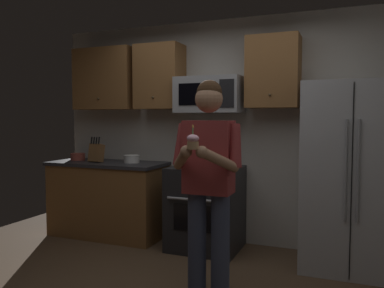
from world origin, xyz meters
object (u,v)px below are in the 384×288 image
at_px(refrigerator, 352,177).
at_px(bowl_small_colored, 78,157).
at_px(microwave, 210,95).
at_px(cupcake, 193,142).
at_px(oven_range, 206,208).
at_px(knife_block, 96,153).
at_px(person, 208,176).
at_px(bowl_large_white, 132,159).

bearing_deg(refrigerator, bowl_small_colored, 178.28).
relative_size(microwave, cupcake, 4.26).
distance_m(microwave, bowl_small_colored, 1.93).
bearing_deg(oven_range, knife_block, -178.82).
relative_size(knife_block, cupcake, 1.84).
bearing_deg(person, knife_block, 148.91).
height_order(oven_range, cupcake, cupcake).
distance_m(refrigerator, knife_block, 2.93).
relative_size(microwave, refrigerator, 0.41).
bearing_deg(cupcake, refrigerator, 53.65).
relative_size(bowl_small_colored, cupcake, 1.09).
bearing_deg(bowl_large_white, microwave, 3.28).
relative_size(knife_block, person, 0.18).
bearing_deg(refrigerator, knife_block, 179.81).
bearing_deg(cupcake, microwave, 105.27).
bearing_deg(bowl_small_colored, oven_range, -1.90).
distance_m(knife_block, person, 2.18).
height_order(microwave, knife_block, microwave).
xyz_separation_m(refrigerator, person, (-1.06, -1.11, 0.10)).
distance_m(oven_range, refrigerator, 1.56).
height_order(microwave, refrigerator, microwave).
xyz_separation_m(knife_block, bowl_large_white, (0.45, 0.09, -0.07)).
bearing_deg(refrigerator, microwave, 173.97).
distance_m(refrigerator, person, 1.54).
bearing_deg(microwave, cupcake, -74.73).
relative_size(microwave, bowl_large_white, 3.75).
height_order(refrigerator, knife_block, refrigerator).
bearing_deg(oven_range, cupcake, -73.57).
xyz_separation_m(oven_range, refrigerator, (1.50, -0.04, 0.44)).
distance_m(oven_range, microwave, 1.26).
bearing_deg(person, oven_range, 110.75).
bearing_deg(knife_block, oven_range, 1.18).
xyz_separation_m(refrigerator, bowl_large_white, (-2.48, 0.10, 0.07)).
relative_size(oven_range, microwave, 1.26).
height_order(oven_range, microwave, microwave).
height_order(refrigerator, cupcake, refrigerator).
bearing_deg(microwave, person, -71.05).
height_order(refrigerator, bowl_small_colored, refrigerator).
height_order(microwave, bowl_small_colored, microwave).
bearing_deg(oven_range, refrigerator, -1.50).
bearing_deg(knife_block, bowl_small_colored, 165.79).
distance_m(microwave, knife_block, 1.59).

